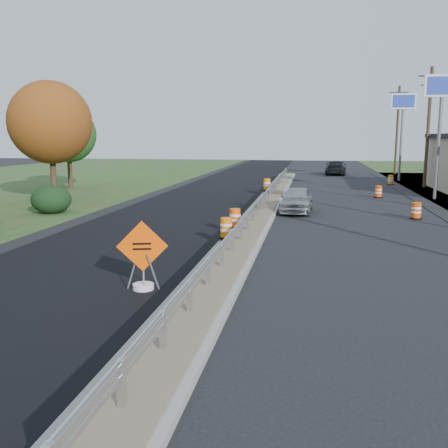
% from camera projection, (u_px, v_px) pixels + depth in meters
% --- Properties ---
extents(ground, '(140.00, 140.00, 0.00)m').
position_uv_depth(ground, '(241.00, 245.00, 18.82)').
color(ground, black).
rests_on(ground, ground).
extents(milled_overlay, '(7.20, 120.00, 0.01)m').
position_uv_depth(milled_overlay, '(191.00, 206.00, 29.28)').
color(milled_overlay, black).
rests_on(milled_overlay, ground).
extents(median, '(1.60, 55.00, 0.23)m').
position_uv_depth(median, '(262.00, 211.00, 26.56)').
color(median, gray).
rests_on(median, ground).
extents(guardrail, '(0.10, 46.15, 0.72)m').
position_uv_depth(guardrail, '(264.00, 198.00, 27.43)').
color(guardrail, silver).
rests_on(guardrail, median).
extents(pylon_sign_mid, '(2.20, 0.30, 7.90)m').
position_uv_depth(pylon_sign_mid, '(442.00, 97.00, 31.43)').
color(pylon_sign_mid, slate).
rests_on(pylon_sign_mid, ground).
extents(pylon_sign_north, '(2.20, 0.30, 7.90)m').
position_uv_depth(pylon_sign_north, '(403.00, 109.00, 45.01)').
color(pylon_sign_north, slate).
rests_on(pylon_sign_north, ground).
extents(utility_pole_nmid, '(1.90, 0.26, 9.40)m').
position_uv_depth(utility_pole_nmid, '(428.00, 125.00, 39.28)').
color(utility_pole_nmid, '#473523').
rests_on(utility_pole_nmid, ground).
extents(utility_pole_north, '(1.90, 0.26, 9.40)m').
position_uv_depth(utility_pole_north, '(397.00, 128.00, 53.84)').
color(utility_pole_north, '#473523').
rests_on(utility_pole_north, ground).
extents(hedge_north, '(2.09, 2.09, 1.52)m').
position_uv_depth(hedge_north, '(51.00, 199.00, 26.39)').
color(hedge_north, black).
rests_on(hedge_north, ground).
extents(tree_near_red, '(4.95, 4.95, 7.35)m').
position_uv_depth(tree_near_red, '(50.00, 123.00, 29.91)').
color(tree_near_red, '#473523').
rests_on(tree_near_red, ground).
extents(tree_near_back, '(4.29, 4.29, 6.37)m').
position_uv_depth(tree_near_back, '(68.00, 134.00, 38.30)').
color(tree_near_back, '#473523').
rests_on(tree_near_back, ground).
extents(caution_sign, '(1.32, 0.56, 1.86)m').
position_uv_depth(caution_sign, '(143.00, 272.00, 13.22)').
color(caution_sign, white).
rests_on(caution_sign, ground).
extents(barrel_median_near, '(0.54, 0.54, 0.80)m').
position_uv_depth(barrel_median_near, '(226.00, 229.00, 18.78)').
color(barrel_median_near, black).
rests_on(barrel_median_near, median).
extents(barrel_median_mid, '(0.57, 0.57, 0.83)m').
position_uv_depth(barrel_median_mid, '(235.00, 219.00, 20.89)').
color(barrel_median_mid, black).
rests_on(barrel_median_mid, median).
extents(barrel_median_far, '(0.60, 0.60, 0.88)m').
position_uv_depth(barrel_median_far, '(267.00, 185.00, 35.34)').
color(barrel_median_far, black).
rests_on(barrel_median_far, median).
extents(barrel_shoulder_near, '(0.56, 0.56, 0.83)m').
position_uv_depth(barrel_shoulder_near, '(416.00, 211.00, 24.68)').
color(barrel_shoulder_near, black).
rests_on(barrel_shoulder_near, ground).
extents(barrel_shoulder_mid, '(0.55, 0.55, 0.80)m').
position_uv_depth(barrel_shoulder_mid, '(378.00, 192.00, 33.38)').
color(barrel_shoulder_mid, black).
rests_on(barrel_shoulder_mid, ground).
extents(barrel_shoulder_far, '(0.56, 0.56, 0.82)m').
position_uv_depth(barrel_shoulder_far, '(391.00, 180.00, 42.46)').
color(barrel_shoulder_far, black).
rests_on(barrel_shoulder_far, ground).
extents(car_silver, '(1.83, 4.11, 1.37)m').
position_uv_depth(car_silver, '(297.00, 200.00, 26.90)').
color(car_silver, '#ABABAF').
rests_on(car_silver, ground).
extents(car_dark_far, '(2.48, 5.39, 1.53)m').
position_uv_depth(car_dark_far, '(336.00, 168.00, 53.79)').
color(car_dark_far, black).
rests_on(car_dark_far, ground).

